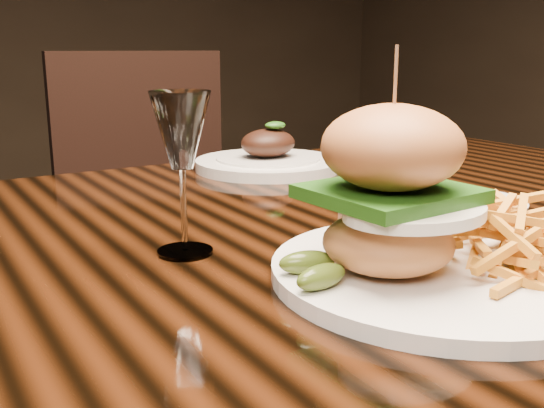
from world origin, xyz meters
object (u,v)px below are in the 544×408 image
burger_plate (435,225)px  wine_glass (181,136)px  far_dish (268,160)px  chair_far (155,213)px  dining_table (267,283)px

burger_plate → wine_glass: 0.26m
far_dish → chair_far: (0.01, 0.59, -0.23)m
dining_table → burger_plate: burger_plate is taller
burger_plate → dining_table: bearing=105.0°
burger_plate → wine_glass: (-0.16, 0.19, 0.07)m
wine_glass → far_dish: wine_glass is taller
dining_table → wine_glass: 0.24m
burger_plate → chair_far: burger_plate is taller
wine_glass → burger_plate: bearing=-50.3°
wine_glass → dining_table: bearing=21.5°
burger_plate → chair_far: 1.18m
burger_plate → far_dish: 0.57m
burger_plate → wine_glass: size_ratio=1.90×
wine_glass → far_dish: (0.32, 0.36, -0.11)m
wine_glass → chair_far: chair_far is taller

